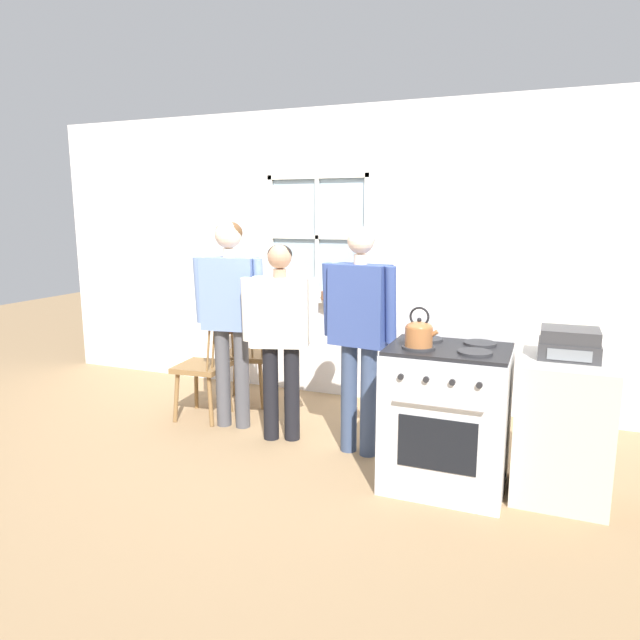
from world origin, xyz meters
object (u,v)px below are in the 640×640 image
object	(u,v)px
person_adult_right	(360,321)
stereo	(569,344)
potted_plant	(330,293)
handbag	(238,318)
side_counter	(562,429)
person_elderly_left	(230,304)
person_teen_center	(280,325)
stove	(447,415)
chair_near_wall	(204,366)
chair_by_window	(247,355)
kettle	(419,333)

from	to	relation	value
person_adult_right	stereo	bearing A→B (deg)	-0.28
potted_plant	handbag	size ratio (longest dim) A/B	0.72
side_counter	person_elderly_left	bearing A→B (deg)	173.01
handbag	stereo	distance (m)	2.71
person_teen_center	stove	world-z (taller)	person_teen_center
chair_near_wall	side_counter	xyz separation A→B (m)	(2.83, -0.40, -0.01)
person_teen_center	potted_plant	size ratio (longest dim) A/B	6.91
chair_by_window	handbag	distance (m)	0.46
person_teen_center	side_counter	world-z (taller)	person_teen_center
stereo	handbag	bearing A→B (deg)	165.91
person_elderly_left	stove	distance (m)	1.94
chair_by_window	side_counter	distance (m)	2.81
chair_by_window	potted_plant	world-z (taller)	potted_plant
chair_by_window	chair_near_wall	distance (m)	0.49
person_teen_center	handbag	size ratio (longest dim) A/B	4.95
chair_by_window	chair_near_wall	xyz separation A→B (m)	(-0.15, -0.47, 0.00)
chair_near_wall	person_adult_right	size ratio (longest dim) A/B	0.62
chair_by_window	potted_plant	bearing A→B (deg)	-156.50
chair_near_wall	potted_plant	distance (m)	1.35
chair_near_wall	side_counter	bearing A→B (deg)	77.09
person_adult_right	side_counter	bearing A→B (deg)	0.58
kettle	side_counter	distance (m)	1.05
stove	person_adult_right	bearing A→B (deg)	159.12
person_teen_center	handbag	bearing A→B (deg)	126.91
person_elderly_left	person_teen_center	bearing A→B (deg)	-18.99
kettle	person_teen_center	bearing A→B (deg)	160.07
person_elderly_left	kettle	bearing A→B (deg)	-25.06
stove	chair_near_wall	bearing A→B (deg)	167.52
person_adult_right	potted_plant	bearing A→B (deg)	128.32
stereo	chair_by_window	bearing A→B (deg)	161.72
chair_near_wall	potted_plant	world-z (taller)	potted_plant
person_teen_center	stereo	bearing A→B (deg)	-24.65
chair_by_window	stereo	distance (m)	2.87
chair_near_wall	person_adult_right	bearing A→B (deg)	76.70
kettle	stereo	size ratio (longest dim) A/B	0.73
person_teen_center	person_adult_right	bearing A→B (deg)	-20.50
chair_near_wall	kettle	xyz separation A→B (m)	(1.97, -0.60, 0.57)
chair_near_wall	stereo	size ratio (longest dim) A/B	3.01
chair_near_wall	stove	bearing A→B (deg)	72.57
stove	stereo	distance (m)	0.86
person_adult_right	side_counter	size ratio (longest dim) A/B	1.84
person_adult_right	kettle	xyz separation A→B (m)	(0.51, -0.39, 0.03)
handbag	person_adult_right	bearing A→B (deg)	-19.97
handbag	side_counter	xyz separation A→B (m)	(2.62, -0.64, -0.40)
kettle	stove	bearing A→B (deg)	37.86
kettle	stereo	distance (m)	0.88
chair_by_window	kettle	bearing A→B (deg)	135.48
person_teen_center	person_adult_right	size ratio (longest dim) A/B	0.92
person_elderly_left	person_adult_right	size ratio (longest dim) A/B	1.02
stove	handbag	world-z (taller)	stove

